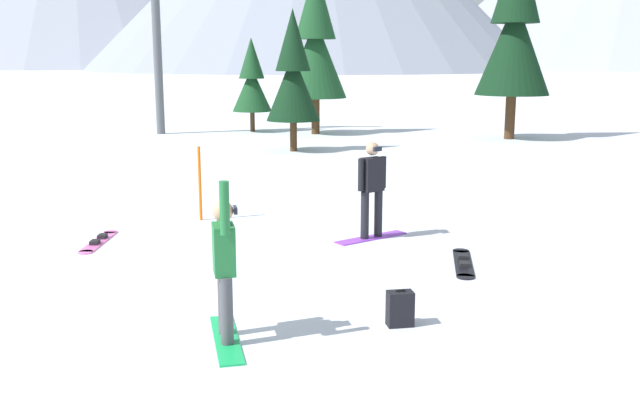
{
  "coord_description": "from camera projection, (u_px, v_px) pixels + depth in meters",
  "views": [
    {
      "loc": [
        3.96,
        -9.26,
        3.28
      ],
      "look_at": [
        3.04,
        1.96,
        1.0
      ],
      "focal_mm": 39.95,
      "sensor_mm": 36.0,
      "label": 1
    }
  ],
  "objects": [
    {
      "name": "loose_snowboard_far_spare",
      "position": [
        463.0,
        263.0,
        11.44
      ],
      "size": [
        0.38,
        1.76,
        0.09
      ],
      "color": "black",
      "rests_on": "ground_plane"
    },
    {
      "name": "snowboarder_midground",
      "position": [
        372.0,
        188.0,
        12.86
      ],
      "size": [
        1.33,
        1.2,
        1.78
      ],
      "color": "#993FD8",
      "rests_on": "ground_plane"
    },
    {
      "name": "pine_tree_broad",
      "position": [
        315.0,
        43.0,
        29.87
      ],
      "size": [
        2.65,
        2.65,
        7.0
      ],
      "color": "#472D19",
      "rests_on": "ground_plane"
    },
    {
      "name": "loose_snowboard_near_right",
      "position": [
        99.0,
        241.0,
        12.77
      ],
      "size": [
        0.35,
        1.67,
        0.09
      ],
      "color": "pink",
      "rests_on": "ground_plane"
    },
    {
      "name": "pine_tree_short",
      "position": [
        293.0,
        74.0,
        24.53
      ],
      "size": [
        1.88,
        1.88,
        4.89
      ],
      "color": "#472D19",
      "rests_on": "ground_plane"
    },
    {
      "name": "trail_marker_pole",
      "position": [
        200.0,
        184.0,
        14.37
      ],
      "size": [
        0.06,
        0.06,
        1.51
      ],
      "primitive_type": "cylinder",
      "color": "orange",
      "rests_on": "ground_plane"
    },
    {
      "name": "pine_tree_young",
      "position": [
        252.0,
        81.0,
        31.08
      ],
      "size": [
        1.72,
        1.72,
        4.09
      ],
      "color": "#472D19",
      "rests_on": "ground_plane"
    },
    {
      "name": "ground_plane",
      "position": [
        94.0,
        294.0,
        10.02
      ],
      "size": [
        800.0,
        800.0,
        0.0
      ],
      "primitive_type": "plane",
      "color": "silver"
    },
    {
      "name": "pine_tree_tall",
      "position": [
        515.0,
        28.0,
        27.91
      ],
      "size": [
        2.93,
        2.93,
        8.0
      ],
      "color": "#472D19",
      "rests_on": "ground_plane"
    },
    {
      "name": "snowboarder_foreground",
      "position": [
        224.0,
        266.0,
        8.19
      ],
      "size": [
        0.71,
        1.52,
        1.94
      ],
      "color": "#19B259",
      "rests_on": "ground_plane"
    },
    {
      "name": "backpack_black",
      "position": [
        400.0,
        309.0,
        8.8
      ],
      "size": [
        0.36,
        0.32,
        0.47
      ],
      "color": "black",
      "rests_on": "ground_plane"
    }
  ]
}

